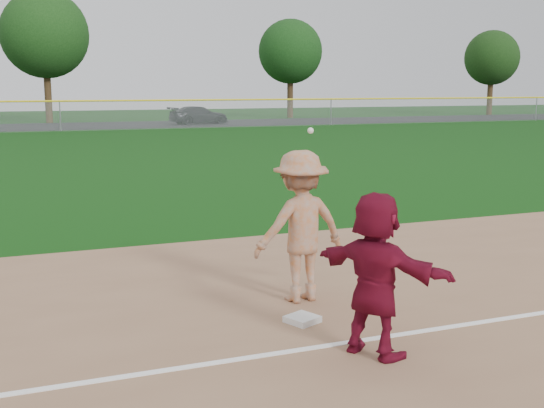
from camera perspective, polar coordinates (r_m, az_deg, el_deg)
name	(u,v)px	position (r m, az deg, el deg)	size (l,w,h in m)	color
ground	(315,323)	(8.82, 3.62, -9.92)	(160.00, 160.00, 0.00)	#0D3A0B
foul_line	(344,343)	(8.14, 6.05, -11.49)	(60.00, 0.10, 0.01)	white
parking_asphalt	(54,126)	(53.71, -17.74, 6.20)	(120.00, 10.00, 0.01)	black
first_base	(302,319)	(8.77, 2.55, -9.60)	(0.36, 0.36, 0.08)	silver
base_runner	(376,274)	(7.59, 8.66, -5.83)	(1.71, 0.55, 1.85)	maroon
car_right	(199,115)	(54.86, -6.14, 7.41)	(1.94, 4.78, 1.39)	black
first_base_play	(300,226)	(9.41, 2.38, -1.87)	(1.43, 1.07, 2.44)	gray
outfield_fence	(59,102)	(47.65, -17.36, 8.18)	(110.00, 0.12, 110.00)	#999EA0
tree_2	(45,35)	(59.26, -18.48, 13.30)	(7.00, 7.00, 10.58)	#3A2815
tree_3	(290,52)	(65.57, 1.54, 12.62)	(6.00, 6.00, 9.19)	#362513
tree_4	(492,58)	(75.60, 17.92, 11.55)	(5.60, 5.60, 8.67)	#3A2815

